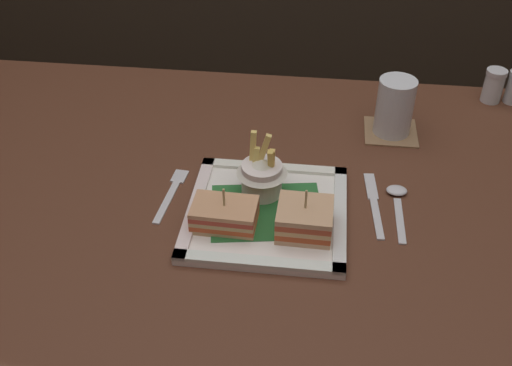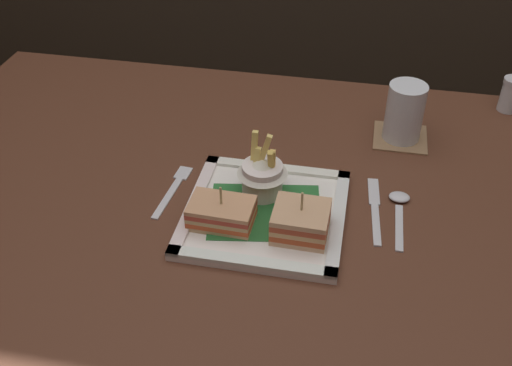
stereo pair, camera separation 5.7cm
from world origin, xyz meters
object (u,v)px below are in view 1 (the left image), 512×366
Objects in this scene: sandwich_half_right at (305,219)px; fork at (172,192)px; fries_cup at (262,173)px; spoon at (398,199)px; square_plate at (267,213)px; sandwich_half_left at (225,215)px; dining_table at (247,251)px; water_glass at (394,110)px; salt_shaker at (493,87)px; knife at (374,202)px.

sandwich_half_right is 0.24m from fork.
spoon is at bearing 4.49° from fries_cup.
square_plate is 0.08m from sandwich_half_left.
dining_table is 12.85× the size of sandwich_half_left.
salt_shaker is at bearing 35.06° from water_glass.
salt_shaker reaches higher than knife.
sandwich_half_left is at bearing -37.30° from fork.
spoon is 0.42m from salt_shaker.
salt_shaker is (0.21, 0.36, 0.03)m from spoon.
knife is at bearing -100.25° from water_glass.
sandwich_half_right is 0.35m from water_glass.
knife is (0.19, 0.01, -0.05)m from fries_cup.
fork is at bearing -148.40° from water_glass.
square_plate is 1.50× the size of knife.
sandwich_half_right is at bearing -19.23° from fork.
salt_shaker reaches higher than dining_table.
fork is (-0.17, 0.04, -0.00)m from square_plate.
water_glass is 0.65× the size of knife.
water_glass is 0.21m from spoon.
sandwich_half_right is 0.61× the size of spoon.
dining_table is at bearing 145.72° from fries_cup.
knife is (0.23, 0.09, -0.03)m from sandwich_half_left.
salt_shaker reaches higher than fork.
sandwich_half_left reaches higher than salt_shaker.
sandwich_half_left is at bearing -100.11° from dining_table.
square_plate reaches higher than spoon.
water_glass is (0.23, 0.23, 0.00)m from fries_cup.
sandwich_half_right is (0.12, 0.00, 0.00)m from sandwich_half_left.
fork is at bearing -177.85° from fries_cup.
fries_cup reaches higher than dining_table.
sandwich_half_right is 0.15m from knife.
dining_table is at bearing 11.84° from fork.
water_glass is at bearing 45.17° from fries_cup.
sandwich_half_right is (0.06, -0.04, 0.03)m from square_plate.
dining_table is 0.38m from water_glass.
dining_table is at bearing 79.89° from sandwich_half_left.
fork is 0.71m from salt_shaker.
dining_table is at bearing -142.72° from salt_shaker.
knife is at bearing 40.46° from sandwich_half_right.
sandwich_half_left reaches higher than dining_table.
sandwich_half_left is (-0.02, -0.11, 0.18)m from dining_table.
salt_shaker reaches higher than square_plate.
fries_cup is (0.05, 0.09, 0.02)m from sandwich_half_left.
square_plate is 0.08m from sandwich_half_right.
knife is at bearing 21.98° from sandwich_half_left.
spoon reaches higher than fork.
fries_cup is 0.58m from salt_shaker.
fries_cup reaches higher than salt_shaker.
spoon is 1.99× the size of salt_shaker.
knife is at bearing -124.53° from salt_shaker.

